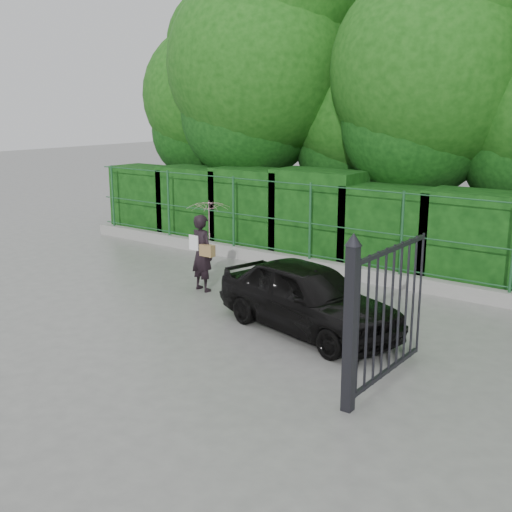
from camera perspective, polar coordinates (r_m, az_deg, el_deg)
The scene contains 8 objects.
ground at distance 12.15m, azimuth -8.37°, elevation -5.38°, with size 80.00×80.00×0.00m, color gray.
kerb at distance 15.46m, azimuth 3.50°, elevation -0.57°, with size 14.00×0.25×0.30m, color #9E9E99.
fence at distance 15.12m, azimuth 4.25°, elevation 3.17°, with size 14.13×0.06×1.80m.
hedge at distance 16.08m, azimuth 5.60°, elevation 3.28°, with size 14.20×1.20×2.28m.
trees at distance 17.31m, azimuth 13.17°, elevation 15.54°, with size 17.10×6.15×8.08m.
gate at distance 8.61m, azimuth 9.93°, elevation -5.12°, with size 0.22×2.33×2.36m.
woman at distance 13.40m, azimuth -4.46°, elevation 2.11°, with size 0.92×0.91×1.94m.
car at distance 11.18m, azimuth 4.62°, elevation -3.63°, with size 1.46×3.62×1.23m, color black.
Camera 1 is at (8.25, -8.03, 3.91)m, focal length 45.00 mm.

